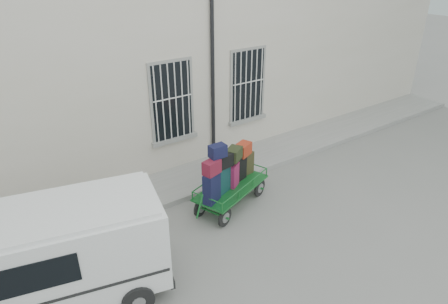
% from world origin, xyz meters
% --- Properties ---
extents(ground, '(80.00, 80.00, 0.00)m').
position_xyz_m(ground, '(0.00, 0.00, 0.00)').
color(ground, slate).
rests_on(ground, ground).
extents(building, '(24.00, 5.15, 6.00)m').
position_xyz_m(building, '(0.00, 5.50, 3.00)').
color(building, beige).
rests_on(building, ground).
extents(sidewalk, '(24.00, 1.70, 0.15)m').
position_xyz_m(sidewalk, '(0.00, 2.20, 0.07)').
color(sidewalk, gray).
rests_on(sidewalk, ground).
extents(luggage_cart, '(2.57, 1.66, 1.98)m').
position_xyz_m(luggage_cart, '(-0.16, 0.52, 0.94)').
color(luggage_cart, black).
rests_on(luggage_cart, ground).
extents(van, '(4.30, 2.53, 2.03)m').
position_xyz_m(van, '(-4.65, -0.25, 1.16)').
color(van, white).
rests_on(van, ground).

